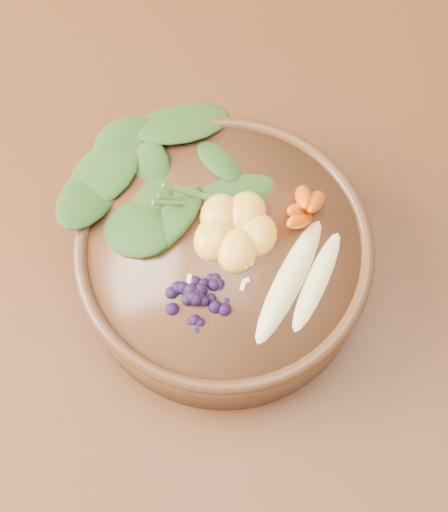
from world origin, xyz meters
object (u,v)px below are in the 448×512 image
Objects in this scene: carrot_cluster at (313,186)px; banana_halves at (305,275)px; kale_heap at (214,166)px; blueberry_pile at (195,290)px; mandarin_cluster at (235,224)px; stoneware_bowl at (224,260)px; dining_table at (345,319)px.

banana_halves is at bearing -66.94° from carrot_cluster.
kale_heap is 1.42× the size of blueberry_pile.
banana_halves is at bearing -22.65° from mandarin_cluster.
blueberry_pile is (-0.07, -0.11, -0.02)m from carrot_cluster.
mandarin_cluster is (0.03, -0.05, -0.01)m from kale_heap.
stoneware_bowl is at bearing -66.03° from kale_heap.
kale_heap reaches higher than blueberry_pile.
banana_halves is at bearing -147.13° from dining_table.
carrot_cluster reaches higher than dining_table.
banana_halves is 0.08m from mandarin_cluster.
kale_heap reaches higher than dining_table.
carrot_cluster reaches higher than stoneware_bowl.
dining_table is 0.25m from kale_heap.
carrot_cluster is (0.09, -0.00, 0.02)m from kale_heap.
blueberry_pile reaches higher than mandarin_cluster.
dining_table is 5.95× the size of stoneware_bowl.
blueberry_pile is at bearing -81.10° from kale_heap.
dining_table is at bearing 2.94° from mandarin_cluster.
dining_table is 21.58× the size of carrot_cluster.
carrot_cluster is 0.50× the size of banana_halves.
stoneware_bowl is at bearing 79.96° from blueberry_pile.
dining_table is 18.77× the size of mandarin_cluster.
stoneware_bowl is 0.08m from blueberry_pile.
carrot_cluster is 0.08m from banana_halves.
banana_halves reaches higher than stoneware_bowl.
mandarin_cluster is (-0.07, 0.03, 0.00)m from banana_halves.
kale_heap is 0.06m from mandarin_cluster.
carrot_cluster is 0.60× the size of blueberry_pile.
banana_halves is at bearing -10.16° from stoneware_bowl.
mandarin_cluster is 0.69× the size of blueberry_pile.
stoneware_bowl is at bearing -109.24° from mandarin_cluster.
stoneware_bowl is 3.62× the size of carrot_cluster.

